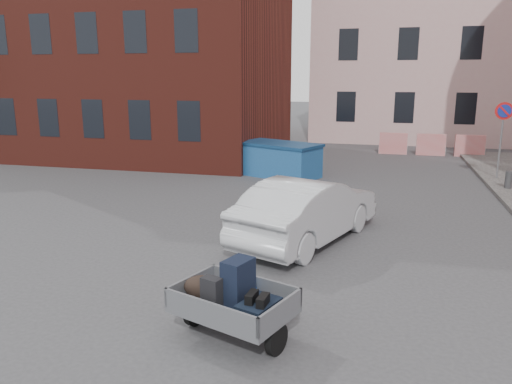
# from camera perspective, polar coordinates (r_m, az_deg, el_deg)

# --- Properties ---
(ground) EXTENTS (120.00, 120.00, 0.00)m
(ground) POSITION_cam_1_polar(r_m,az_deg,el_deg) (10.28, 2.15, -7.77)
(ground) COLOR #38383A
(ground) RESTS_ON ground
(building_brick) EXTENTS (12.00, 10.00, 14.00)m
(building_brick) POSITION_cam_1_polar(r_m,az_deg,el_deg) (25.16, -12.59, 20.56)
(building_brick) COLOR #591E16
(building_brick) RESTS_ON ground
(building_pink) EXTENTS (16.00, 8.00, 14.00)m
(building_pink) POSITION_cam_1_polar(r_m,az_deg,el_deg) (31.81, 22.63, 18.30)
(building_pink) COLOR #D2A2A2
(building_pink) RESTS_ON ground
(far_building) EXTENTS (6.00, 6.00, 8.00)m
(far_building) POSITION_cam_1_polar(r_m,az_deg,el_deg) (38.33, -21.30, 12.89)
(far_building) COLOR maroon
(far_building) RESTS_ON ground
(no_parking_sign) EXTENTS (0.60, 0.09, 2.65)m
(no_parking_sign) POSITION_cam_1_polar(r_m,az_deg,el_deg) (19.36, 26.37, 6.96)
(no_parking_sign) COLOR gray
(no_parking_sign) RESTS_ON sidewalk
(barriers) EXTENTS (4.70, 0.18, 1.00)m
(barriers) POSITION_cam_1_polar(r_m,az_deg,el_deg) (24.69, 19.36, 5.12)
(barriers) COLOR red
(barriers) RESTS_ON ground
(trailer) EXTENTS (1.88, 1.98, 1.20)m
(trailer) POSITION_cam_1_polar(r_m,az_deg,el_deg) (7.19, -2.68, -12.15)
(trailer) COLOR black
(trailer) RESTS_ON ground
(dumpster) EXTENTS (3.33, 2.60, 1.24)m
(dumpster) POSITION_cam_1_polar(r_m,az_deg,el_deg) (18.50, 2.68, 3.74)
(dumpster) COLOR #1F5694
(dumpster) RESTS_ON ground
(silver_car) EXTENTS (2.98, 4.66, 1.45)m
(silver_car) POSITION_cam_1_polar(r_m,az_deg,el_deg) (11.29, 5.90, -2.03)
(silver_car) COLOR #B7BABF
(silver_car) RESTS_ON ground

